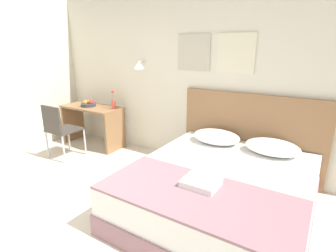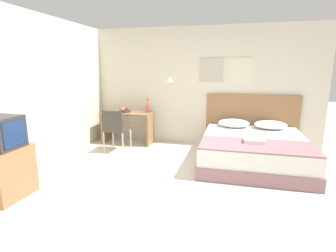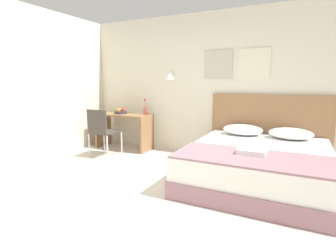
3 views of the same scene
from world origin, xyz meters
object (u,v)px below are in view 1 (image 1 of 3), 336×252
Objects in this scene: pillow_left at (216,137)px; pillow_right at (272,147)px; throw_blanket at (196,194)px; desk_chair at (59,127)px; folded_towel_near_foot at (201,183)px; desk at (93,118)px; headboard at (249,136)px; flower_vase at (113,102)px; fruit_bowl at (88,104)px; bed at (220,191)px.

pillow_left and pillow_right have the same top height.
desk_chair is at bearing 167.46° from throw_blanket.
desk is (-2.76, 1.20, -0.05)m from folded_towel_near_foot.
headboard is 2.18× the size of desk_chair.
desk_chair is (-2.77, -1.06, -0.05)m from headboard.
desk is at bearing 91.63° from desk_chair.
desk is at bearing 156.55° from folded_towel_near_foot.
headboard is at bearing 6.79° from desk.
desk_chair is 0.98m from flower_vase.
flower_vase is (0.46, 0.81, 0.32)m from desk_chair.
folded_towel_near_foot is at bearing 99.76° from throw_blanket.
pillow_left is 0.73m from pillow_right.
pillow_left reaches higher than folded_towel_near_foot.
headboard reaches higher than throw_blanket.
desk reaches higher than throw_blanket.
pillow_left is 1.98× the size of folded_towel_near_foot.
fruit_bowl is (-2.82, 1.18, 0.21)m from folded_towel_near_foot.
headboard is at bearing 7.00° from fruit_bowl.
pillow_left is 1.41m from throw_blanket.
pillow_right is 1.28m from folded_towel_near_foot.
pillow_left reaches higher than bed.
flower_vase is at bearing 160.54° from bed.
fruit_bowl is at bearing 154.97° from throw_blanket.
pillow_right is 0.36× the size of throw_blanket.
desk_chair is at bearing -119.64° from flower_vase.
throw_blanket is 2.73m from flower_vase.
headboard is 3.01× the size of pillow_left.
pillow_right is 1.98× the size of folded_towel_near_foot.
fruit_bowl reaches higher than bed.
desk_chair reaches higher than throw_blanket.
bed is 0.91m from pillow_right.
folded_towel_near_foot is 3.01m from desk.
folded_towel_near_foot is 2.78m from desk_chair.
fruit_bowl is (-2.84, -0.35, 0.19)m from headboard.
folded_towel_near_foot is 0.29× the size of desk.
fruit_bowl reaches higher than pillow_left.
desk is 3.50× the size of flower_vase.
headboard is 2.96m from desk_chair.
headboard is 2.87m from fruit_bowl.
headboard reaches higher than pillow_left.
throw_blanket is at bearing -12.54° from desk_chair.
pillow_right is 2.69m from flower_vase.
pillow_right is 2.44× the size of fruit_bowl.
throw_blanket is 3.15m from fruit_bowl.
pillow_left is at bearing 17.26° from desk_chair.
pillow_right is (0.37, 0.76, 0.34)m from bed.
fruit_bowl reaches higher than desk.
throw_blanket is 6.70× the size of fruit_bowl.
throw_blanket is (0.00, -1.68, -0.07)m from headboard.
desk is at bearing -179.69° from pillow_right.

